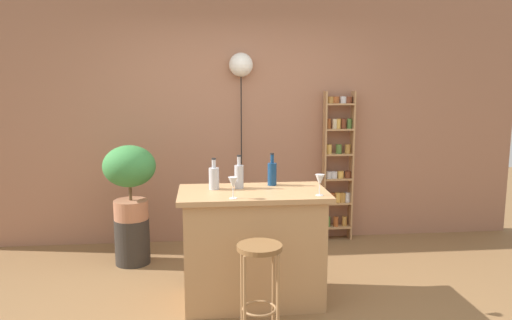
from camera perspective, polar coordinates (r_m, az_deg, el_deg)
name	(u,v)px	position (r m, az deg, el deg)	size (l,w,h in m)	color
ground	(257,317)	(4.03, 0.10, -17.51)	(12.00, 12.00, 0.00)	brown
back_wall	(239,116)	(5.55, -2.00, 4.99)	(6.40, 0.10, 2.80)	#9E6B51
kitchen_counter	(253,246)	(4.12, -0.34, -9.82)	(1.19, 0.65, 0.93)	tan
bar_stool	(260,270)	(3.54, 0.41, -12.47)	(0.32, 0.32, 0.69)	#997047
spice_shelf	(338,165)	(5.66, 9.34, -0.51)	(0.33, 0.14, 1.68)	tan
plant_stool	(132,241)	(5.14, -13.95, -8.98)	(0.34, 0.34, 0.45)	#2D2823
potted_plant	(130,174)	(4.98, -14.25, -1.59)	(0.51, 0.46, 0.73)	#A86B4C
bottle_sauce_amber	(239,176)	(4.07, -1.96, -1.81)	(0.08, 0.08, 0.28)	#B2B2B7
bottle_olive_oil	(272,173)	(4.19, 1.85, -1.51)	(0.08, 0.08, 0.27)	navy
bottle_soda_blue	(214,178)	(4.05, -4.83, -2.02)	(0.08, 0.08, 0.26)	#B2B2B7
wine_glass_left	(320,181)	(3.85, 7.30, -2.34)	(0.07, 0.07, 0.16)	silver
wine_glass_center	(233,183)	(3.72, -2.64, -2.67)	(0.07, 0.07, 0.16)	silver
pendant_globe_light	(241,66)	(5.43, -1.73, 10.66)	(0.26, 0.26, 2.09)	black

